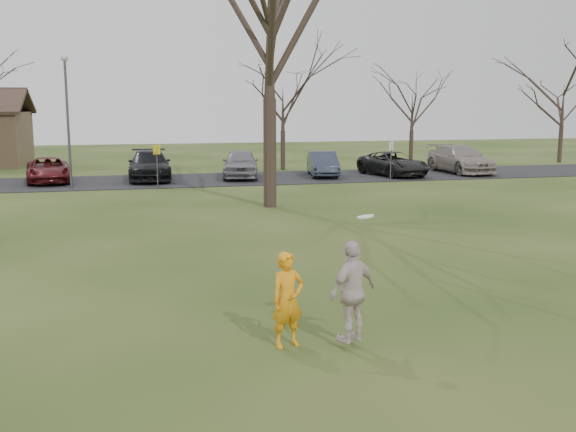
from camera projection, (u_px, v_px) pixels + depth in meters
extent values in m
plane|color=#1E380F|center=(345.00, 342.00, 11.06)|extent=(120.00, 120.00, 0.00)
cube|color=black|center=(193.00, 180.00, 34.98)|extent=(62.00, 6.50, 0.04)
imported|color=orange|center=(288.00, 300.00, 10.75)|extent=(0.66, 0.51, 1.59)
imported|color=#581418|center=(48.00, 170.00, 33.62)|extent=(2.65, 4.80, 1.27)
imported|color=black|center=(149.00, 165.00, 34.81)|extent=(2.29, 5.36, 1.54)
imported|color=gray|center=(240.00, 163.00, 35.72)|extent=(2.65, 4.87, 1.57)
imported|color=#303849|center=(323.00, 164.00, 36.65)|extent=(2.13, 4.32, 1.36)
imported|color=black|center=(393.00, 164.00, 36.97)|extent=(3.11, 5.13, 1.33)
imported|color=gray|center=(460.00, 159.00, 38.54)|extent=(2.29, 5.44, 1.57)
imported|color=beige|center=(353.00, 291.00, 10.64)|extent=(1.06, 0.81, 1.68)
cylinder|color=white|center=(365.00, 217.00, 10.46)|extent=(0.27, 0.27, 0.08)
cylinder|color=#47474C|center=(68.00, 126.00, 30.67)|extent=(0.12, 0.12, 6.00)
sphere|color=beige|center=(64.00, 58.00, 30.16)|extent=(0.34, 0.34, 0.34)
cylinder|color=#47474C|center=(157.00, 168.00, 31.47)|extent=(0.06, 0.06, 2.00)
cube|color=yellow|center=(157.00, 150.00, 31.33)|extent=(0.35, 0.35, 0.45)
cylinder|color=#47474C|center=(391.00, 162.00, 34.32)|extent=(0.06, 0.06, 2.00)
cube|color=silver|center=(391.00, 146.00, 34.18)|extent=(0.35, 0.35, 0.45)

